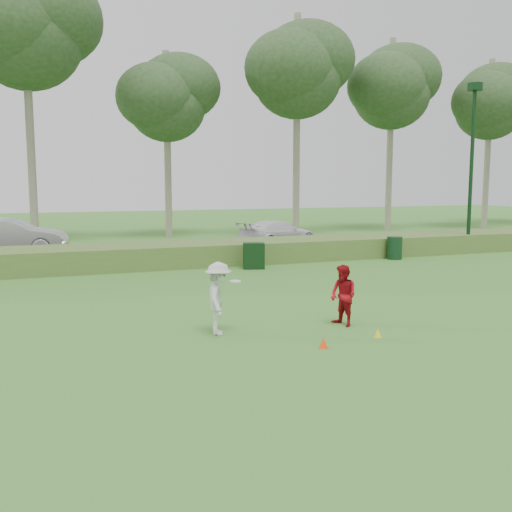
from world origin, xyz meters
name	(u,v)px	position (x,y,z in m)	size (l,w,h in m)	color
ground	(319,333)	(0.00, 0.00, 0.00)	(120.00, 120.00, 0.00)	#347727
reed_strip	(188,254)	(0.00, 12.00, 0.45)	(80.00, 3.00, 0.90)	#486C2B
park_road	(163,251)	(0.00, 17.00, 0.03)	(80.00, 6.00, 0.06)	#2D2D2D
lamp_post	(473,138)	(14.00, 11.00, 5.59)	(0.70, 0.70, 8.18)	black
tree_3	(25,31)	(-6.00, 23.00, 11.60)	(7.80, 7.80, 15.50)	gray
tree_4	(167,99)	(2.00, 24.50, 8.59)	(6.24, 6.24, 11.50)	gray
tree_5	(297,71)	(10.00, 22.50, 10.47)	(7.28, 7.28, 14.00)	gray
tree_6	(392,88)	(18.00, 23.80, 10.10)	(7.02, 7.02, 13.50)	gray
tree_7	(490,103)	(26.00, 22.80, 9.34)	(6.50, 6.50, 12.50)	gray
player_white	(218,298)	(-2.19, 0.71, 0.83)	(0.99, 1.21, 1.65)	silver
player_red	(343,296)	(0.84, 0.37, 0.74)	(0.72, 0.56, 1.47)	#A00D16
cone_orange	(323,343)	(-0.50, -1.14, 0.11)	(0.20, 0.20, 0.22)	#FF450D
cone_yellow	(378,333)	(1.03, -0.83, 0.10)	(0.18, 0.18, 0.20)	yellow
utility_cabinet	(254,256)	(2.13, 9.74, 0.53)	(0.84, 0.53, 1.05)	black
trash_bin	(394,248)	(9.10, 10.15, 0.51)	(0.68, 0.68, 1.02)	black
car_mid	(10,236)	(-7.09, 17.90, 0.91)	(1.80, 5.16, 1.70)	#B4B4B8
car_right	(278,233)	(6.28, 16.91, 0.74)	(1.89, 4.66, 1.35)	white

